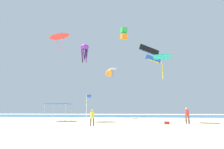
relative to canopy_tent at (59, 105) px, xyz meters
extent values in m
cube|color=beige|center=(7.18, -4.69, -2.46)|extent=(110.00, 110.00, 0.10)
cube|color=#28608C|center=(7.18, 26.00, -2.39)|extent=(110.00, 24.26, 0.03)
cylinder|color=#B2B2B7|center=(-1.56, -1.48, -1.17)|extent=(0.07, 0.07, 2.47)
cylinder|color=#B2B2B7|center=(1.56, -1.48, -1.17)|extent=(0.07, 0.07, 2.47)
cylinder|color=#B2B2B7|center=(-1.56, 1.48, -1.17)|extent=(0.07, 0.07, 2.47)
cylinder|color=#B2B2B7|center=(1.56, 1.48, -1.17)|extent=(0.07, 0.07, 2.47)
cube|color=blue|center=(0.00, 0.00, 0.10)|extent=(3.20, 3.03, 0.06)
cylinder|color=brown|center=(17.27, -3.67, -1.98)|extent=(0.17, 0.17, 0.86)
cylinder|color=brown|center=(17.60, -3.64, -1.98)|extent=(0.17, 0.17, 0.86)
cylinder|color=red|center=(17.44, -3.66, -1.17)|extent=(0.45, 0.45, 0.75)
sphere|color=tan|center=(17.44, -3.66, -0.66)|extent=(0.28, 0.28, 0.28)
cylinder|color=brown|center=(6.83, -7.45, -2.02)|extent=(0.15, 0.15, 0.76)
cylinder|color=brown|center=(6.56, -7.57, -2.02)|extent=(0.15, 0.15, 0.76)
cylinder|color=yellow|center=(6.70, -7.51, -1.31)|extent=(0.40, 0.40, 0.66)
sphere|color=tan|center=(6.70, -7.51, -0.85)|extent=(0.25, 0.25, 0.25)
cylinder|color=silver|center=(5.04, -3.40, -0.62)|extent=(0.06, 0.06, 3.58)
cube|color=blue|center=(5.35, -3.40, 1.00)|extent=(0.55, 0.02, 0.35)
cube|color=red|center=(14.83, -4.61, -2.25)|extent=(0.56, 0.36, 0.32)
cube|color=white|center=(14.83, -4.61, -2.07)|extent=(0.57, 0.37, 0.03)
cube|color=black|center=(14.51, 7.40, 10.66)|extent=(3.97, 1.39, 2.48)
cube|color=blue|center=(14.51, 7.40, 10.12)|extent=(3.08, 0.79, 1.37)
cube|color=teal|center=(15.22, -1.51, 6.57)|extent=(2.87, 2.87, 0.19)
cylinder|color=yellow|center=(15.22, -1.51, 4.61)|extent=(0.13, 0.13, 2.52)
ellipsoid|color=purple|center=(-0.91, 17.36, 15.37)|extent=(2.86, 2.86, 1.51)
cylinder|color=purple|center=(-1.23, 16.81, 13.74)|extent=(0.35, 0.43, 2.34)
cylinder|color=black|center=(-0.59, 16.80, 13.39)|extent=(0.38, 0.49, 3.03)
cylinder|color=purple|center=(-0.27, 17.35, 13.05)|extent=(0.60, 0.24, 3.72)
cylinder|color=black|center=(-0.58, 17.91, 13.74)|extent=(0.35, 0.43, 2.34)
cylinder|color=purple|center=(-1.22, 17.91, 13.39)|extent=(0.38, 0.49, 3.03)
cylinder|color=black|center=(-1.54, 17.36, 13.05)|extent=(0.60, 0.24, 3.72)
ellipsoid|color=orange|center=(6.52, 8.88, 6.54)|extent=(2.51, 4.70, 1.34)
cone|color=green|center=(6.52, 8.88, 7.25)|extent=(0.82, 0.81, 0.48)
cube|color=green|center=(9.75, 3.73, 13.29)|extent=(1.47, 1.55, 1.15)
cube|color=orange|center=(9.75, 3.73, 12.05)|extent=(1.47, 1.55, 1.15)
cone|color=red|center=(-0.47, -0.49, 11.02)|extent=(4.34, 4.33, 1.40)
cylinder|color=pink|center=(-1.21, 0.63, 10.02)|extent=(1.42, 0.99, 1.97)
cube|color=blue|center=(17.16, 22.33, 13.05)|extent=(4.31, 1.08, 2.63)
cube|color=yellow|center=(17.16, 22.33, 12.48)|extent=(3.31, 0.57, 1.45)
cube|color=white|center=(6.42, 18.23, 9.59)|extent=(2.21, 2.21, 0.14)
cylinder|color=blue|center=(6.42, 18.23, 8.30)|extent=(0.10, 0.10, 1.66)
camera|label=1|loc=(10.71, -26.61, -0.80)|focal=28.99mm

